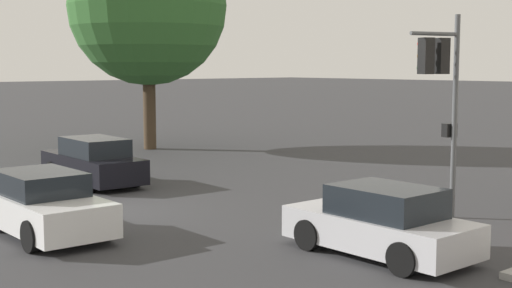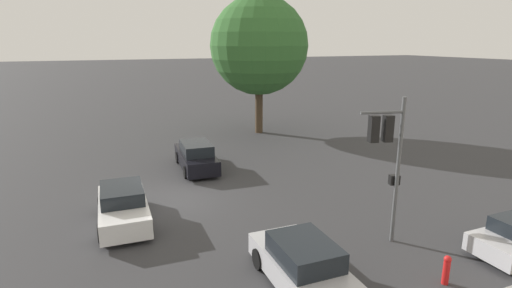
% 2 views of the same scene
% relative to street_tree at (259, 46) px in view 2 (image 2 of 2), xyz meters
% --- Properties ---
extents(ground_plane, '(300.00, 300.00, 0.00)m').
position_rel_street_tree_xyz_m(ground_plane, '(11.63, -8.86, -6.67)').
color(ground_plane, '#333335').
extents(street_tree, '(7.37, 7.37, 10.37)m').
position_rel_street_tree_xyz_m(street_tree, '(0.00, 0.00, 0.00)').
color(street_tree, '#423323').
rests_on(street_tree, ground_plane).
extents(traffic_signal, '(0.58, 1.71, 5.24)m').
position_rel_street_tree_xyz_m(traffic_signal, '(18.06, -2.80, -3.09)').
color(traffic_signal, '#515456').
rests_on(traffic_signal, ground_plane).
extents(crossing_car_0, '(4.09, 1.91, 1.48)m').
position_rel_street_tree_xyz_m(crossing_car_0, '(19.38, -6.68, -5.98)').
color(crossing_car_0, '#B7B7BC').
rests_on(crossing_car_0, ground_plane).
extents(crossing_car_1, '(4.32, 1.99, 1.49)m').
position_rel_street_tree_xyz_m(crossing_car_1, '(13.02, -11.21, -5.96)').
color(crossing_car_1, silver).
rests_on(crossing_car_1, ground_plane).
extents(crossing_car_2, '(4.75, 2.03, 1.56)m').
position_rel_street_tree_xyz_m(crossing_car_2, '(7.29, -6.86, -5.94)').
color(crossing_car_2, black).
rests_on(crossing_car_2, ground_plane).
extents(fire_hydrant, '(0.22, 0.22, 0.92)m').
position_rel_street_tree_xyz_m(fire_hydrant, '(20.93, -2.68, -6.18)').
color(fire_hydrant, red).
rests_on(fire_hydrant, ground_plane).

